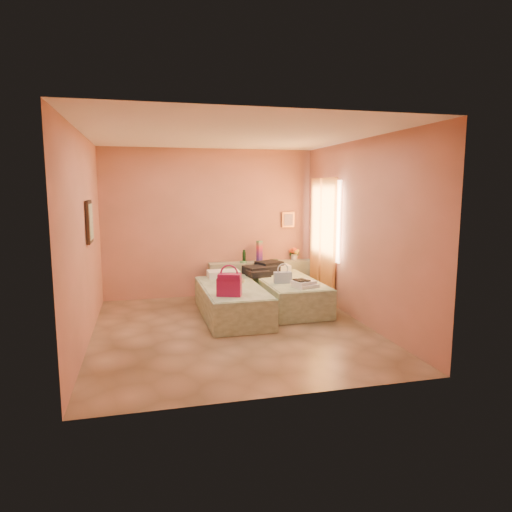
{
  "coord_description": "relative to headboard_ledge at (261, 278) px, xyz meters",
  "views": [
    {
      "loc": [
        -1.23,
        -6.38,
        2.07
      ],
      "look_at": [
        0.56,
        0.85,
        0.96
      ],
      "focal_mm": 32.0,
      "sensor_mm": 36.0,
      "label": 1
    }
  ],
  "objects": [
    {
      "name": "ground",
      "position": [
        -0.98,
        -2.1,
        -0.33
      ],
      "size": [
        4.5,
        4.5,
        0.0
      ],
      "primitive_type": "plane",
      "color": "#A28161",
      "rests_on": "ground"
    },
    {
      "name": "room_walls",
      "position": [
        -0.77,
        -1.53,
        1.46
      ],
      "size": [
        4.02,
        4.51,
        2.81
      ],
      "color": "tan",
      "rests_on": "ground"
    },
    {
      "name": "headboard_ledge",
      "position": [
        0.0,
        0.0,
        0.0
      ],
      "size": [
        2.05,
        0.3,
        0.65
      ],
      "primitive_type": "cube",
      "color": "#AAB090",
      "rests_on": "ground"
    },
    {
      "name": "bed_left",
      "position": [
        -0.86,
        -1.41,
        -0.08
      ],
      "size": [
        0.93,
        2.01,
        0.5
      ],
      "primitive_type": "cube",
      "rotation": [
        0.0,
        0.0,
        0.01
      ],
      "color": "beige",
      "rests_on": "ground"
    },
    {
      "name": "bed_right",
      "position": [
        0.2,
        -1.05,
        -0.08
      ],
      "size": [
        0.93,
        2.01,
        0.5
      ],
      "primitive_type": "cube",
      "rotation": [
        0.0,
        0.0,
        0.01
      ],
      "color": "beige",
      "rests_on": "ground"
    },
    {
      "name": "water_bottle",
      "position": [
        -0.34,
        0.0,
        0.44
      ],
      "size": [
        0.08,
        0.08,
        0.23
      ],
      "primitive_type": "cylinder",
      "rotation": [
        0.0,
        0.0,
        0.21
      ],
      "color": "#153A1C",
      "rests_on": "headboard_ledge"
    },
    {
      "name": "rainbow_box",
      "position": [
        -0.04,
        0.01,
        0.53
      ],
      "size": [
        0.12,
        0.12,
        0.41
      ],
      "primitive_type": "cube",
      "rotation": [
        0.0,
        0.0,
        0.35
      ],
      "color": "#9E1348",
      "rests_on": "headboard_ledge"
    },
    {
      "name": "small_dish",
      "position": [
        -0.37,
        -0.06,
        0.34
      ],
      "size": [
        0.17,
        0.17,
        0.03
      ],
      "primitive_type": "cylinder",
      "rotation": [
        0.0,
        0.0,
        0.32
      ],
      "color": "#549A67",
      "rests_on": "headboard_ledge"
    },
    {
      "name": "green_book",
      "position": [
        0.26,
        0.05,
        0.34
      ],
      "size": [
        0.18,
        0.15,
        0.03
      ],
      "primitive_type": "cube",
      "rotation": [
        0.0,
        0.0,
        -0.21
      ],
      "color": "#254628",
      "rests_on": "headboard_ledge"
    },
    {
      "name": "flower_vase",
      "position": [
        0.7,
        0.07,
        0.47
      ],
      "size": [
        0.28,
        0.28,
        0.29
      ],
      "primitive_type": "cube",
      "rotation": [
        0.0,
        0.0,
        -0.29
      ],
      "color": "silver",
      "rests_on": "headboard_ledge"
    },
    {
      "name": "magenta_handbag",
      "position": [
        -1.01,
        -2.02,
        0.34
      ],
      "size": [
        0.4,
        0.31,
        0.33
      ],
      "primitive_type": "cube",
      "rotation": [
        0.0,
        0.0,
        -0.35
      ],
      "color": "#9E1348",
      "rests_on": "bed_left"
    },
    {
      "name": "khaki_garment",
      "position": [
        -0.8,
        -1.06,
        0.21
      ],
      "size": [
        0.41,
        0.37,
        0.06
      ],
      "primitive_type": "cube",
      "rotation": [
        0.0,
        0.0,
        0.27
      ],
      "color": "tan",
      "rests_on": "bed_left"
    },
    {
      "name": "clothes_pile",
      "position": [
        -0.08,
        -0.48,
        0.27
      ],
      "size": [
        0.79,
        0.79,
        0.19
      ],
      "primitive_type": "cube",
      "rotation": [
        0.0,
        0.0,
        0.27
      ],
      "color": "black",
      "rests_on": "bed_right"
    },
    {
      "name": "blue_handbag",
      "position": [
        0.02,
        -1.35,
        0.27
      ],
      "size": [
        0.3,
        0.15,
        0.19
      ],
      "primitive_type": "cube",
      "rotation": [
        0.0,
        0.0,
        -0.08
      ],
      "color": "#3F6298",
      "rests_on": "bed_right"
    },
    {
      "name": "towel_stack",
      "position": [
        0.27,
        -1.73,
        0.23
      ],
      "size": [
        0.43,
        0.39,
        0.1
      ],
      "primitive_type": "cube",
      "rotation": [
        0.0,
        0.0,
        0.32
      ],
      "color": "white",
      "rests_on": "bed_right"
    },
    {
      "name": "sandal_pair",
      "position": [
        0.21,
        -1.73,
        0.29
      ],
      "size": [
        0.22,
        0.26,
        0.02
      ],
      "primitive_type": "cube",
      "rotation": [
        0.0,
        0.0,
        0.28
      ],
      "color": "black",
      "rests_on": "towel_stack"
    }
  ]
}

